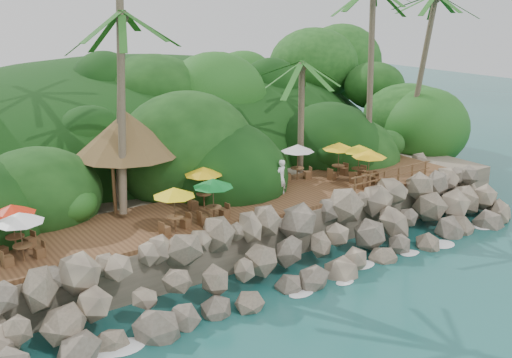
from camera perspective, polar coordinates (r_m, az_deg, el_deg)
ground at (r=27.86m, az=7.19°, el=-9.65°), size 140.00×140.00×0.00m
land_base at (r=39.92m, az=-8.26°, el=0.15°), size 32.00×25.20×2.10m
jungle_hill at (r=46.79m, az=-12.39°, el=1.06°), size 44.80×28.00×15.40m
seawall at (r=28.75m, az=4.60°, el=-6.18°), size 29.00×4.00×2.30m
terrace at (r=31.35m, az=0.00°, el=-2.10°), size 26.00×5.00×0.20m
jungle_foliage at (r=39.38m, az=-7.53°, el=-1.66°), size 44.00×16.00×12.00m
foam_line at (r=28.05m, az=6.78°, el=-9.38°), size 25.20×0.80×0.06m
palapa at (r=30.94m, az=-11.92°, el=4.18°), size 5.22×5.22×4.60m
dining_clusters at (r=29.98m, az=-1.61°, el=0.60°), size 20.40×5.09×2.04m
railing at (r=34.14m, az=12.50°, el=0.32°), size 6.10×0.10×1.00m
waiter at (r=31.81m, az=2.33°, el=0.15°), size 0.79×0.62×1.90m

